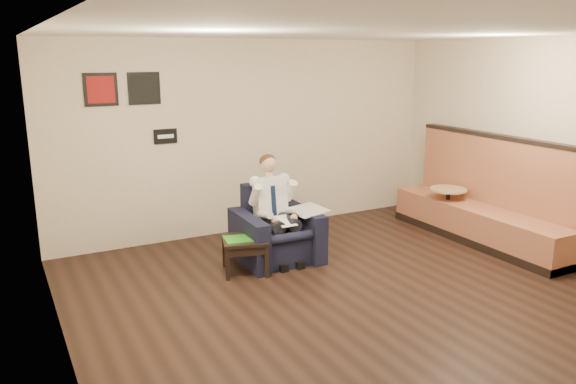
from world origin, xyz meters
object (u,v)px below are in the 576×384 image
seated_man (281,214)px  coffee_mug (257,231)px  green_folder (242,238)px  smartphone (247,234)px  armchair (277,225)px  cafe_table (447,210)px  side_table (245,255)px  banquette (482,190)px

seated_man → coffee_mug: size_ratio=14.19×
green_folder → smartphone: (0.12, 0.14, -0.00)m
armchair → seated_man: size_ratio=0.75×
smartphone → cafe_table: size_ratio=0.20×
side_table → cafe_table: (3.30, 0.05, 0.12)m
seated_man → banquette: 2.94m
side_table → banquette: bearing=-8.0°
armchair → coffee_mug: 0.37m
side_table → banquette: 3.49m
armchair → side_table: armchair is taller
smartphone → cafe_table: (3.21, -0.08, -0.10)m
seated_man → smartphone: bearing=174.7°
seated_man → armchair: bearing=90.0°
armchair → seated_man: (-0.00, -0.12, 0.17)m
coffee_mug → banquette: (3.22, -0.54, 0.26)m
green_folder → coffee_mug: size_ratio=4.74×
side_table → smartphone: (0.09, 0.13, 0.22)m
side_table → coffee_mug: bearing=16.2°
seated_man → banquette: (2.89, -0.56, 0.09)m
banquette → cafe_table: banquette is taller
side_table → smartphone: bearing=55.2°
armchair → side_table: size_ratio=1.85×
seated_man → side_table: (-0.53, -0.08, -0.43)m
green_folder → side_table: bearing=16.2°
side_table → smartphone: size_ratio=3.93×
green_folder → cafe_table: 3.34m
green_folder → cafe_table: (3.33, 0.06, -0.10)m
green_folder → smartphone: green_folder is taller
banquette → cafe_table: size_ratio=4.33×
side_table → seated_man: bearing=8.5°
armchair → cafe_table: size_ratio=1.46×
armchair → side_table: bearing=-158.0°
green_folder → coffee_mug: bearing=16.2°
smartphone → coffee_mug: bearing=-7.1°
cafe_table → banquette: bearing=-77.1°
banquette → armchair: bearing=166.7°
side_table → banquette: size_ratio=0.18×
seated_man → coffee_mug: seated_man is taller
armchair → cafe_table: armchair is taller
seated_man → green_folder: seated_man is taller
armchair → green_folder: bearing=-158.3°
armchair → cafe_table: bearing=-1.8°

